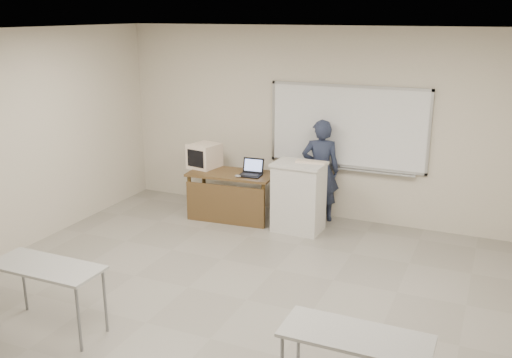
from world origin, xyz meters
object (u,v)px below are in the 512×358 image
at_px(laptop, 252,172).
at_px(whiteboard, 347,128).
at_px(podium, 299,197).
at_px(crt_monitor, 205,156).
at_px(presenter, 320,170).
at_px(instructor_desk, 229,188).
at_px(keyboard, 311,162).
at_px(mouse, 238,176).

bearing_deg(laptop, whiteboard, 22.95).
xyz_separation_m(podium, crt_monitor, (-1.71, 0.23, 0.41)).
bearing_deg(presenter, laptop, 9.59).
bearing_deg(instructor_desk, crt_monitor, 152.21).
bearing_deg(laptop, podium, -10.84).
relative_size(whiteboard, presenter, 1.53).
xyz_separation_m(instructor_desk, keyboard, (1.31, 0.09, 0.54)).
bearing_deg(crt_monitor, mouse, -13.13).
relative_size(mouse, presenter, 0.06).
bearing_deg(mouse, keyboard, -7.64).
xyz_separation_m(podium, mouse, (-0.96, -0.10, 0.24)).
bearing_deg(podium, presenter, 76.98).
bearing_deg(whiteboard, laptop, -152.94).
height_order(instructor_desk, mouse, mouse).
relative_size(laptop, mouse, 3.30).
relative_size(instructor_desk, crt_monitor, 2.86).
bearing_deg(mouse, instructor_desk, 139.05).
bearing_deg(presenter, keyboard, 72.99).
relative_size(laptop, presenter, 0.21).
relative_size(crt_monitor, mouse, 4.62).
relative_size(podium, presenter, 0.65).
distance_m(podium, mouse, 0.99).
bearing_deg(instructor_desk, mouse, -28.65).
bearing_deg(instructor_desk, presenter, 19.67).
bearing_deg(laptop, mouse, -130.18).
height_order(whiteboard, podium, whiteboard).
distance_m(laptop, presenter, 1.08).
relative_size(whiteboard, podium, 2.35).
height_order(podium, presenter, presenter).
relative_size(whiteboard, instructor_desk, 1.83).
height_order(laptop, mouse, laptop).
distance_m(crt_monitor, laptop, 0.91).
xyz_separation_m(laptop, mouse, (-0.14, -0.20, -0.04)).
bearing_deg(crt_monitor, podium, 2.80).
distance_m(whiteboard, podium, 1.32).
height_order(laptop, presenter, presenter).
bearing_deg(whiteboard, crt_monitor, -166.19).
bearing_deg(whiteboard, instructor_desk, -154.84).
bearing_deg(presenter, podium, 58.46).
xyz_separation_m(whiteboard, keyboard, (-0.35, -0.69, -0.41)).
bearing_deg(keyboard, presenter, 83.27).
distance_m(whiteboard, crt_monitor, 2.34).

